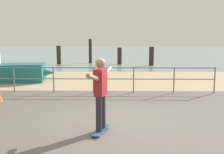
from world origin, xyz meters
name	(u,v)px	position (x,y,z in m)	size (l,w,h in m)	color
ground_plane	(119,139)	(0.00, -1.00, 0.00)	(24.00, 10.00, 0.04)	#605B56
beach_strip	(118,80)	(0.00, 7.00, 0.00)	(24.00, 6.00, 0.04)	tan
sea_surface	(117,52)	(0.00, 35.00, 0.00)	(72.00, 50.00, 0.04)	#75939E
railing_fence	(73,76)	(-1.76, 3.60, 0.70)	(11.11, 0.05, 1.05)	slate
sailboat	(2,72)	(-5.75, 6.10, 0.52)	(5.05, 1.96, 5.49)	#19666B
skateboard	(101,130)	(-0.41, -0.68, 0.07)	(0.42, 0.82, 0.08)	#334C8C
skateboarder	(101,90)	(-0.41, -0.68, 1.02)	(0.50, 1.41, 1.65)	#26262B
groyne_post_0	(59,55)	(-4.88, 14.79, 0.78)	(0.36, 0.36, 1.55)	#332319
groyne_post_1	(90,51)	(-2.36, 15.75, 1.05)	(0.27, 0.27, 2.10)	#332319
groyne_post_2	(120,56)	(0.17, 14.80, 0.70)	(0.36, 0.36, 1.40)	#332319
groyne_post_3	(151,56)	(2.69, 13.99, 0.75)	(0.38, 0.38, 1.50)	#332319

